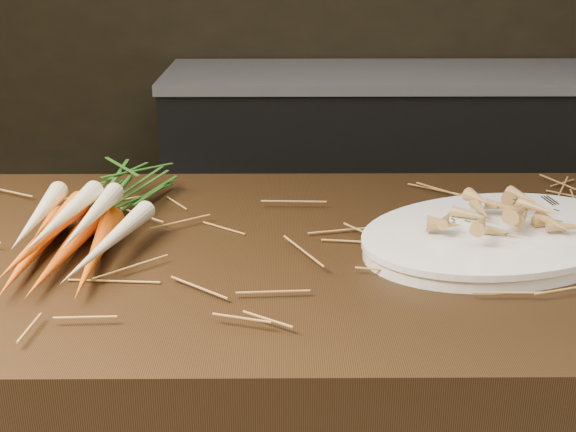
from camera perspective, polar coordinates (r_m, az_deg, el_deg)
name	(u,v)px	position (r m, az deg, el deg)	size (l,w,h in m)	color
back_counter	(390,172)	(3.04, 8.03, 3.49)	(1.82, 0.62, 0.84)	black
straw_bedding	(380,239)	(1.08, 7.30, -1.81)	(1.40, 0.60, 0.02)	olive
root_veg_bunch	(94,199)	(1.17, -15.09, 1.29)	(0.19, 0.51, 0.09)	#D9530F
serving_platter	(498,239)	(1.11, 16.28, -1.73)	(0.43, 0.29, 0.02)	white
roasted_veg_heap	(501,216)	(1.10, 16.47, -0.03)	(0.21, 0.15, 0.05)	#A97639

